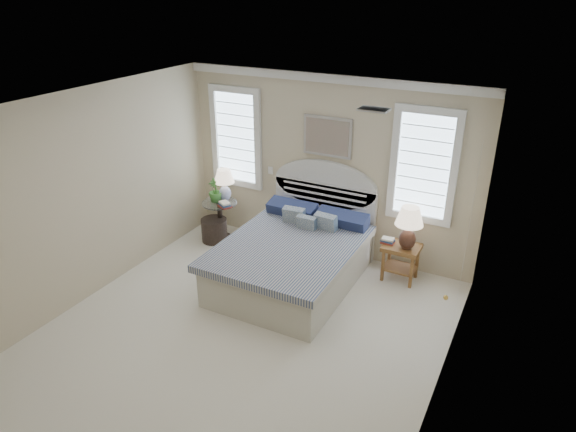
{
  "coord_description": "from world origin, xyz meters",
  "views": [
    {
      "loc": [
        2.78,
        -4.1,
        3.85
      ],
      "look_at": [
        0.13,
        1.0,
        1.2
      ],
      "focal_mm": 32.0,
      "sensor_mm": 36.0,
      "label": 1
    }
  ],
  "objects_px": {
    "side_table_left": "(220,216)",
    "lamp_right": "(409,223)",
    "nightstand_right": "(401,255)",
    "bed": "(295,255)",
    "lamp_left": "(224,181)",
    "floor_pot": "(214,230)"
  },
  "relations": [
    {
      "from": "side_table_left",
      "to": "lamp_right",
      "type": "bearing_deg",
      "value": 1.1
    },
    {
      "from": "nightstand_right",
      "to": "bed",
      "type": "bearing_deg",
      "value": -151.97
    },
    {
      "from": "lamp_left",
      "to": "bed",
      "type": "bearing_deg",
      "value": -23.97
    },
    {
      "from": "bed",
      "to": "nightstand_right",
      "type": "relative_size",
      "value": 4.29
    },
    {
      "from": "bed",
      "to": "lamp_right",
      "type": "bearing_deg",
      "value": 25.35
    },
    {
      "from": "bed",
      "to": "side_table_left",
      "type": "bearing_deg",
      "value": 160.26
    },
    {
      "from": "nightstand_right",
      "to": "floor_pot",
      "type": "distance_m",
      "value": 3.0
    },
    {
      "from": "bed",
      "to": "lamp_left",
      "type": "xyz_separation_m",
      "value": [
        -1.62,
        0.72,
        0.57
      ]
    },
    {
      "from": "side_table_left",
      "to": "bed",
      "type": "bearing_deg",
      "value": -19.74
    },
    {
      "from": "side_table_left",
      "to": "nightstand_right",
      "type": "bearing_deg",
      "value": 1.94
    },
    {
      "from": "side_table_left",
      "to": "floor_pot",
      "type": "bearing_deg",
      "value": -107.02
    },
    {
      "from": "lamp_left",
      "to": "lamp_right",
      "type": "distance_m",
      "value": 2.99
    },
    {
      "from": "floor_pot",
      "to": "lamp_left",
      "type": "relative_size",
      "value": 0.78
    },
    {
      "from": "side_table_left",
      "to": "lamp_left",
      "type": "height_order",
      "value": "lamp_left"
    },
    {
      "from": "bed",
      "to": "lamp_right",
      "type": "xyz_separation_m",
      "value": [
        1.37,
        0.65,
        0.52
      ]
    },
    {
      "from": "floor_pot",
      "to": "side_table_left",
      "type": "bearing_deg",
      "value": 72.98
    },
    {
      "from": "bed",
      "to": "floor_pot",
      "type": "xyz_separation_m",
      "value": [
        -1.69,
        0.47,
        -0.2
      ]
    },
    {
      "from": "bed",
      "to": "nightstand_right",
      "type": "distance_m",
      "value": 1.47
    },
    {
      "from": "lamp_right",
      "to": "floor_pot",
      "type": "bearing_deg",
      "value": -176.56
    },
    {
      "from": "side_table_left",
      "to": "lamp_left",
      "type": "distance_m",
      "value": 0.58
    },
    {
      "from": "side_table_left",
      "to": "floor_pot",
      "type": "xyz_separation_m",
      "value": [
        -0.04,
        -0.13,
        -0.2
      ]
    },
    {
      "from": "lamp_left",
      "to": "lamp_right",
      "type": "height_order",
      "value": "lamp_left"
    }
  ]
}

